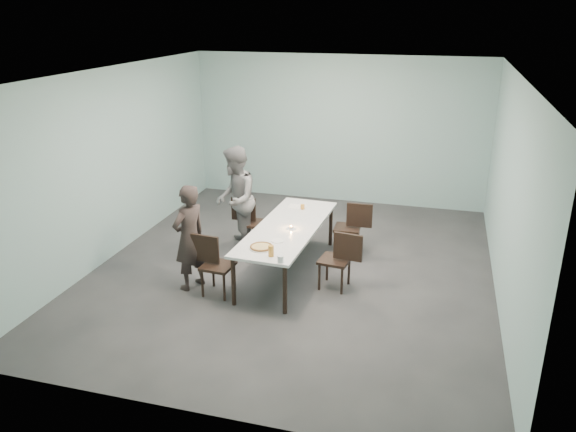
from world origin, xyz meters
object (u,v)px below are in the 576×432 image
(table, at_px, (288,230))
(amber_tumbler, at_px, (303,207))
(diner_far, at_px, (235,199))
(water_tumbler, at_px, (280,259))
(chair_near_right, at_px, (340,257))
(diner_near, at_px, (189,237))
(chair_near_left, at_px, (213,261))
(tealight, at_px, (291,228))
(chair_far_left, at_px, (250,219))
(side_plate, at_px, (277,241))
(beer_glass, at_px, (271,251))
(pizza, at_px, (261,247))
(chair_far_right, at_px, (352,224))

(table, height_order, amber_tumbler, amber_tumbler)
(diner_far, bearing_deg, water_tumbler, 20.39)
(amber_tumbler, bearing_deg, water_tumbler, -83.78)
(chair_near_right, height_order, water_tumbler, chair_near_right)
(amber_tumbler, bearing_deg, diner_near, -126.52)
(chair_near_right, relative_size, amber_tumbler, 10.88)
(chair_near_left, height_order, tealight, chair_near_left)
(chair_far_left, bearing_deg, chair_near_right, -33.75)
(chair_far_left, relative_size, chair_near_right, 1.00)
(tealight, bearing_deg, side_plate, -96.55)
(beer_glass, bearing_deg, amber_tumbler, 91.54)
(table, relative_size, pizza, 7.77)
(side_plate, height_order, water_tumbler, water_tumbler)
(beer_glass, bearing_deg, chair_far_right, 70.10)
(table, bearing_deg, diner_far, 149.64)
(pizza, xyz_separation_m, water_tumbler, (0.38, -0.36, 0.03))
(side_plate, bearing_deg, amber_tumbler, 89.48)
(chair_near_left, relative_size, diner_far, 0.49)
(diner_near, xyz_separation_m, beer_glass, (1.29, -0.24, 0.05))
(chair_near_right, distance_m, amber_tumbler, 1.44)
(chair_far_right, xyz_separation_m, amber_tumbler, (-0.80, -0.17, 0.29))
(diner_near, relative_size, tealight, 27.82)
(side_plate, distance_m, water_tumbler, 0.70)
(chair_near_left, bearing_deg, diner_far, 102.70)
(water_tumbler, bearing_deg, chair_far_left, 119.16)
(pizza, bearing_deg, tealight, 76.01)
(pizza, bearing_deg, amber_tumbler, 84.79)
(diner_near, bearing_deg, table, 148.60)
(chair_far_right, height_order, water_tumbler, chair_far_right)
(beer_glass, xyz_separation_m, amber_tumbler, (-0.05, 1.91, -0.03))
(pizza, distance_m, beer_glass, 0.30)
(chair_near_right, height_order, diner_near, diner_near)
(chair_far_right, height_order, diner_near, diner_near)
(pizza, distance_m, side_plate, 0.33)
(chair_near_left, relative_size, chair_near_right, 1.00)
(tealight, bearing_deg, water_tumbler, -81.29)
(table, height_order, pizza, pizza)
(chair_near_right, relative_size, water_tumbler, 9.67)
(chair_near_left, height_order, chair_near_right, same)
(chair_far_left, distance_m, diner_near, 1.69)
(chair_far_right, height_order, beer_glass, beer_glass)
(water_tumbler, xyz_separation_m, tealight, (-0.18, 1.17, -0.02))
(pizza, relative_size, tealight, 6.07)
(chair_near_left, bearing_deg, tealight, 47.60)
(table, bearing_deg, water_tumbler, -78.54)
(side_plate, height_order, tealight, tealight)
(chair_far_left, bearing_deg, water_tumbler, -62.52)
(chair_near_right, distance_m, side_plate, 0.93)
(table, relative_size, diner_far, 1.50)
(table, distance_m, pizza, 0.90)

